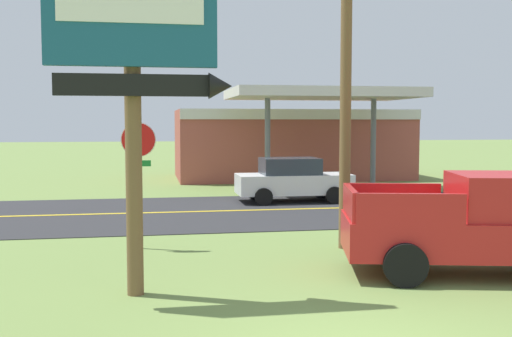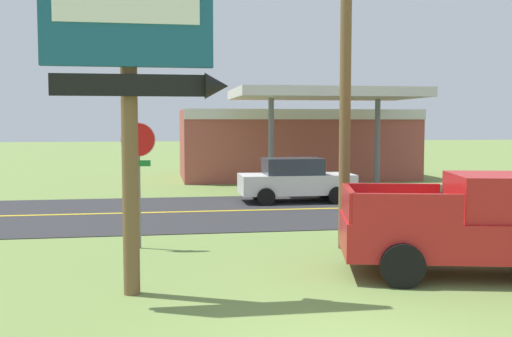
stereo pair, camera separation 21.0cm
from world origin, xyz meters
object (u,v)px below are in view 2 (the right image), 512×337
(utility_pole, at_px, (346,27))
(pickup_red_parked_on_lawn, at_px, (482,226))
(motel_sign, at_px, (132,45))
(stop_sign, at_px, (138,162))
(gas_station, at_px, (296,142))
(car_white_near_lane, at_px, (295,180))

(utility_pole, relative_size, pickup_red_parked_on_lawn, 1.74)
(utility_pole, distance_m, pickup_red_parked_on_lawn, 5.39)
(motel_sign, height_order, stop_sign, motel_sign)
(gas_station, xyz_separation_m, car_white_near_lane, (-2.21, -9.56, -1.11))
(motel_sign, bearing_deg, pickup_red_parked_on_lawn, 3.24)
(pickup_red_parked_on_lawn, bearing_deg, gas_station, 86.97)
(utility_pole, distance_m, car_white_near_lane, 9.41)
(stop_sign, relative_size, gas_station, 0.25)
(pickup_red_parked_on_lawn, bearing_deg, stop_sign, 151.12)
(motel_sign, height_order, car_white_near_lane, motel_sign)
(utility_pole, relative_size, gas_station, 0.80)
(motel_sign, relative_size, utility_pole, 0.65)
(stop_sign, xyz_separation_m, pickup_red_parked_on_lawn, (6.59, -3.64, -1.06))
(motel_sign, distance_m, pickup_red_parked_on_lawn, 7.32)
(car_white_near_lane, bearing_deg, motel_sign, -115.07)
(utility_pole, xyz_separation_m, gas_station, (2.96, 17.90, -3.18))
(motel_sign, distance_m, stop_sign, 4.57)
(motel_sign, bearing_deg, gas_station, 70.14)
(utility_pole, bearing_deg, gas_station, 80.62)
(gas_station, bearing_deg, car_white_near_lane, -103.05)
(utility_pole, xyz_separation_m, car_white_near_lane, (0.74, 8.34, -4.30))
(utility_pole, bearing_deg, pickup_red_parked_on_lawn, -57.20)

